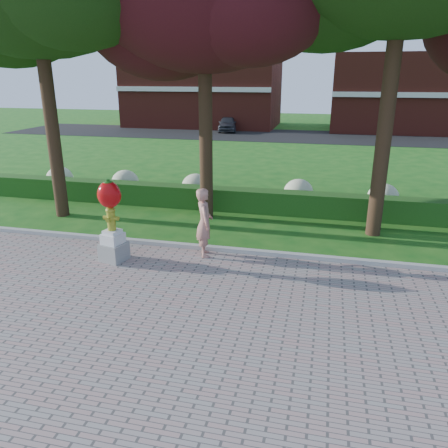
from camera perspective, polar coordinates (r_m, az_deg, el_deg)
name	(u,v)px	position (r m, az deg, el deg)	size (l,w,h in m)	color
ground	(222,308)	(9.47, -0.22, -10.88)	(100.00, 100.00, 0.00)	#165816
curb	(248,252)	(12.08, 3.11, -3.65)	(40.00, 0.18, 0.15)	#ADADA5
lawn_hedge	(268,202)	(15.71, 5.76, 2.93)	(24.00, 0.70, 0.80)	#144513
hydrangea_row	(287,192)	(16.57, 8.22, 4.21)	(20.10, 1.10, 0.99)	beige
street	(304,136)	(36.34, 10.36, 11.21)	(50.00, 8.00, 0.02)	black
building_left	(204,88)	(43.66, -2.66, 17.34)	(14.00, 8.00, 7.00)	maroon
building_right	(403,93)	(42.45, 22.39, 15.55)	(12.00, 8.00, 6.40)	maroon
hydrant_sculpture	(111,218)	(11.60, -14.53, 0.72)	(0.72, 0.72, 2.20)	gray
woman	(204,222)	(11.63, -2.57, 0.20)	(0.68, 0.45, 1.87)	#B37566
parked_car	(228,124)	(38.87, 0.49, 12.97)	(1.52, 3.78, 1.29)	#3C3E43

